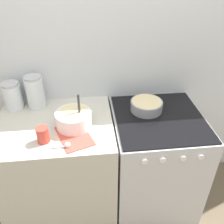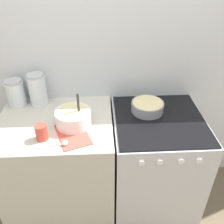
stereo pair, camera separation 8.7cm
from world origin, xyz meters
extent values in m
cube|color=silver|center=(0.00, 0.70, 1.20)|extent=(4.63, 0.05, 2.40)
cube|color=beige|center=(-0.41, 0.34, 0.45)|extent=(0.82, 0.68, 0.90)
cube|color=silver|center=(0.34, 0.34, 0.44)|extent=(0.66, 0.68, 0.88)
cube|color=black|center=(0.34, 0.34, 0.89)|extent=(0.63, 0.65, 0.01)
cylinder|color=white|center=(0.16, -0.01, 0.82)|extent=(0.04, 0.02, 0.04)
cylinder|color=white|center=(0.28, -0.01, 0.82)|extent=(0.04, 0.02, 0.04)
cylinder|color=white|center=(0.41, -0.01, 0.82)|extent=(0.04, 0.02, 0.04)
cylinder|color=white|center=(0.52, -0.01, 0.82)|extent=(0.04, 0.02, 0.04)
cylinder|color=white|center=(-0.26, 0.29, 0.95)|extent=(0.24, 0.24, 0.11)
cylinder|color=beige|center=(-0.26, 0.29, 0.98)|extent=(0.21, 0.21, 0.06)
cylinder|color=#333333|center=(-0.22, 0.29, 1.03)|extent=(0.02, 0.02, 0.23)
cylinder|color=gray|center=(0.27, 0.44, 0.93)|extent=(0.24, 0.24, 0.07)
cylinder|color=beige|center=(0.27, 0.44, 0.94)|extent=(0.22, 0.22, 0.06)
cylinder|color=silver|center=(-0.72, 0.59, 0.99)|extent=(0.14, 0.14, 0.19)
cylinder|color=white|center=(-0.72, 0.59, 0.95)|extent=(0.12, 0.12, 0.11)
cylinder|color=#B2B2B7|center=(-0.72, 0.59, 1.09)|extent=(0.12, 0.12, 0.02)
cylinder|color=silver|center=(-0.55, 0.59, 1.01)|extent=(0.13, 0.13, 0.23)
cylinder|color=silver|center=(-0.55, 0.59, 0.97)|extent=(0.12, 0.12, 0.14)
cylinder|color=#B2B2B7|center=(-0.55, 0.59, 1.14)|extent=(0.12, 0.12, 0.02)
cylinder|color=#CC3F33|center=(-0.45, 0.16, 0.95)|extent=(0.08, 0.08, 0.11)
cube|color=#CC4C3F|center=(-0.26, 0.19, 0.90)|extent=(0.27, 0.33, 0.01)
cylinder|color=white|center=(-0.36, 0.09, 0.90)|extent=(0.09, 0.01, 0.01)
sphere|color=white|center=(-0.30, 0.09, 0.91)|extent=(0.04, 0.04, 0.04)
camera|label=1|loc=(-0.16, -1.09, 1.93)|focal=40.00mm
camera|label=2|loc=(-0.08, -1.09, 1.93)|focal=40.00mm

